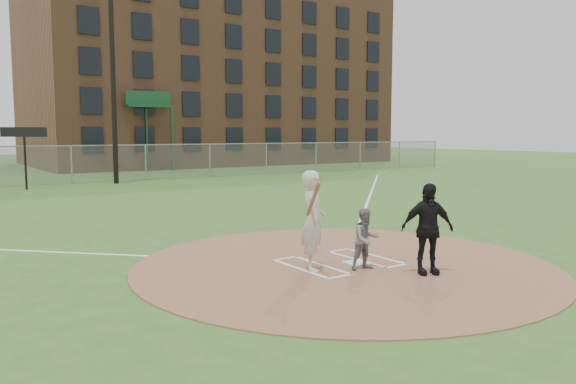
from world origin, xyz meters
TOP-DOWN VIEW (x-y plane):
  - ground at (0.00, 0.00)m, footprint 140.00×140.00m
  - dirt_circle at (0.00, 0.00)m, footprint 8.40×8.40m
  - home_plate at (0.23, -0.15)m, footprint 0.51×0.51m
  - foul_line_first at (9.00, 9.00)m, footprint 17.04×17.04m
  - catcher at (0.04, -0.59)m, footprint 0.63×0.52m
  - umpire at (0.75, -1.48)m, footprint 1.08×0.81m
  - batters_boxes at (0.00, 0.15)m, footprint 2.08×1.88m
  - batter_at_plate at (-0.82, -0.05)m, footprint 0.79×1.12m
  - outfield_fence at (0.00, 22.00)m, footprint 56.08×0.08m
  - brick_warehouse at (16.00, 37.96)m, footprint 30.00×17.17m
  - light_pole at (2.00, 21.00)m, footprint 1.20×0.30m
  - scoreboard_sign at (-2.50, 20.20)m, footprint 2.00×0.10m

SIDE VIEW (x-z plane):
  - ground at x=0.00m, z-range 0.00..0.00m
  - foul_line_first at x=9.00m, z-range 0.00..0.01m
  - dirt_circle at x=0.00m, z-range 0.00..0.02m
  - batters_boxes at x=0.00m, z-range 0.02..0.03m
  - home_plate at x=0.23m, z-range 0.02..0.05m
  - catcher at x=0.04m, z-range 0.02..1.21m
  - umpire at x=0.75m, z-range 0.02..1.72m
  - batter_at_plate at x=-0.82m, z-range 0.02..1.94m
  - outfield_fence at x=0.00m, z-range 0.00..2.03m
  - scoreboard_sign at x=-2.50m, z-range 0.92..3.85m
  - light_pole at x=2.00m, z-range 0.50..12.72m
  - brick_warehouse at x=16.00m, z-range 0.00..15.00m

